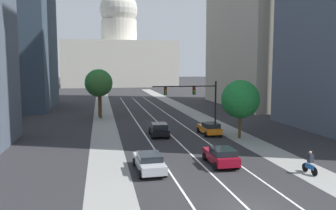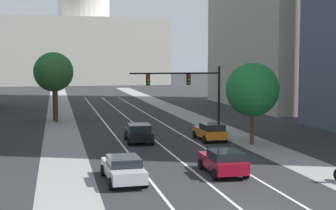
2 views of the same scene
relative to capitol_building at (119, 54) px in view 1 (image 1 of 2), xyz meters
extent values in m
plane|color=#2B2B2D|center=(0.00, -82.95, -12.78)|extent=(400.00, 400.00, 0.00)
cube|color=gray|center=(-7.46, -87.95, -12.78)|extent=(3.15, 130.00, 0.01)
cube|color=gray|center=(7.46, -87.95, -12.78)|extent=(3.15, 130.00, 0.01)
cube|color=white|center=(-2.95, -97.95, -12.77)|extent=(0.16, 90.00, 0.01)
cube|color=white|center=(0.00, -97.95, -12.77)|extent=(0.16, 90.00, 0.01)
cube|color=white|center=(2.95, -97.95, -12.77)|extent=(0.16, 90.00, 0.01)
cube|color=beige|center=(0.00, 0.00, -3.97)|extent=(43.77, 23.91, 17.62)
cylinder|color=beige|center=(0.00, 0.00, 9.12)|extent=(14.03, 14.03, 8.57)
sphere|color=beige|center=(0.00, 0.00, 17.49)|extent=(14.85, 14.85, 14.85)
cube|color=maroon|center=(1.47, -114.42, -12.13)|extent=(1.88, 4.24, 0.67)
cube|color=black|center=(1.46, -115.03, -11.55)|extent=(1.70, 2.13, 0.48)
cylinder|color=black|center=(0.59, -112.98, -12.46)|extent=(0.23, 0.64, 0.64)
cylinder|color=black|center=(2.40, -113.01, -12.46)|extent=(0.23, 0.64, 0.64)
cylinder|color=black|center=(0.54, -115.84, -12.46)|extent=(0.23, 0.64, 0.64)
cylinder|color=black|center=(2.36, -115.87, -12.46)|extent=(0.23, 0.64, 0.64)
cube|color=orange|center=(4.42, -102.45, -12.14)|extent=(1.80, 4.14, 0.64)
cube|color=black|center=(4.43, -103.13, -11.57)|extent=(1.63, 2.06, 0.51)
cylinder|color=black|center=(3.53, -101.06, -12.46)|extent=(0.23, 0.64, 0.64)
cylinder|color=black|center=(5.27, -101.04, -12.46)|extent=(0.23, 0.64, 0.64)
cylinder|color=black|center=(3.57, -103.86, -12.46)|extent=(0.23, 0.64, 0.64)
cylinder|color=black|center=(5.31, -103.84, -12.46)|extent=(0.23, 0.64, 0.64)
cube|color=black|center=(-1.47, -102.24, -12.12)|extent=(2.05, 4.22, 0.69)
cube|color=black|center=(-1.49, -102.59, -11.52)|extent=(1.81, 2.33, 0.52)
cylinder|color=black|center=(-2.33, -100.79, -12.46)|extent=(0.25, 0.65, 0.64)
cylinder|color=black|center=(-0.48, -100.88, -12.46)|extent=(0.25, 0.65, 0.64)
cylinder|color=black|center=(-2.46, -103.60, -12.46)|extent=(0.25, 0.65, 0.64)
cylinder|color=black|center=(-0.62, -103.69, -12.46)|extent=(0.25, 0.65, 0.64)
cube|color=#B2B5BA|center=(-4.42, -115.03, -12.15)|extent=(1.96, 4.83, 0.63)
cube|color=black|center=(-4.41, -115.24, -11.60)|extent=(1.73, 2.25, 0.46)
cylinder|color=black|center=(-5.37, -113.43, -12.46)|extent=(0.24, 0.65, 0.64)
cylinder|color=black|center=(-3.57, -113.38, -12.46)|extent=(0.24, 0.65, 0.64)
cylinder|color=black|center=(-5.27, -116.68, -12.46)|extent=(0.24, 0.65, 0.64)
cylinder|color=black|center=(-3.46, -116.62, -12.46)|extent=(0.24, 0.65, 0.64)
cylinder|color=black|center=(6.19, -99.45, -9.75)|extent=(0.20, 0.20, 6.08)
cylinder|color=black|center=(2.20, -99.45, -7.31)|extent=(7.98, 0.14, 0.14)
cube|color=black|center=(3.40, -99.45, -7.86)|extent=(0.32, 0.28, 0.96)
sphere|color=red|center=(3.40, -99.60, -7.56)|extent=(0.20, 0.20, 0.20)
sphere|color=orange|center=(3.40, -99.60, -7.86)|extent=(0.20, 0.20, 0.20)
sphere|color=green|center=(3.40, -99.60, -8.16)|extent=(0.20, 0.20, 0.20)
cube|color=black|center=(-0.19, -99.45, -7.86)|extent=(0.32, 0.28, 0.96)
sphere|color=red|center=(-0.19, -99.60, -7.56)|extent=(0.20, 0.20, 0.20)
sphere|color=orange|center=(-0.19, -99.60, -7.86)|extent=(0.20, 0.20, 0.20)
sphere|color=green|center=(-0.19, -99.60, -8.16)|extent=(0.20, 0.20, 0.20)
cylinder|color=black|center=(7.14, -118.51, -12.45)|extent=(0.10, 0.66, 0.66)
cylinder|color=black|center=(7.07, -117.47, -12.45)|extent=(0.10, 0.66, 0.66)
cube|color=#1959B2|center=(7.11, -117.99, -12.23)|extent=(0.13, 1.00, 0.36)
cube|color=#262833|center=(7.11, -118.04, -11.60)|extent=(0.38, 0.30, 0.64)
sphere|color=tan|center=(7.10, -117.97, -11.17)|extent=(0.22, 0.22, 0.22)
cylinder|color=#51381E|center=(-7.88, -87.24, -10.79)|extent=(0.32, 0.32, 3.99)
sphere|color=#2E6129|center=(-7.88, -87.24, -7.57)|extent=(3.52, 3.52, 3.52)
cylinder|color=#51381E|center=(7.05, -105.13, -11.35)|extent=(0.32, 0.32, 2.87)
sphere|color=#1D7430|center=(7.05, -105.13, -8.45)|extent=(4.19, 4.19, 4.19)
cylinder|color=#51381E|center=(-8.13, -85.92, -10.87)|extent=(0.32, 0.32, 3.83)
sphere|color=#246D2F|center=(-8.13, -85.92, -7.45)|extent=(4.28, 4.28, 4.28)
camera|label=1|loc=(-7.93, -140.01, -4.89)|focal=36.61mm
camera|label=2|loc=(-7.93, -142.00, -6.15)|focal=53.96mm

